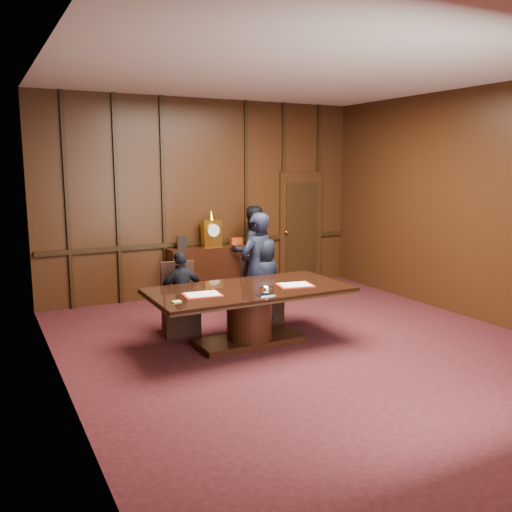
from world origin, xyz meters
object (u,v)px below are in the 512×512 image
Objects in this scene: conference_table at (249,306)px; witness_left at (257,269)px; signatory_left at (182,293)px; witness_right at (252,251)px; sideboard at (212,269)px; signatory_right at (264,280)px.

conference_table is 1.58× the size of witness_left.
witness_right is (1.89, 1.55, 0.23)m from signatory_left.
witness_right is (1.24, 2.35, 0.30)m from conference_table.
witness_left reaches higher than sideboard.
witness_right is at bearing -29.13° from sideboard.
sideboard is 2.77m from conference_table.
sideboard is 1.91m from signatory_right.
conference_table is 1.03m from signatory_left.
conference_table is 2.67m from witness_right.
conference_table is at bearing 126.86° from signatory_left.
witness_left is (0.53, 0.80, 0.32)m from conference_table.
witness_left reaches higher than signatory_right.
sideboard is 1.36× the size of signatory_left.
witness_right is (0.63, -0.35, 0.33)m from sideboard.
witness_right is (0.59, 1.55, 0.17)m from signatory_right.
signatory_right is 0.79× the size of witness_right.
signatory_left is (-1.26, -1.90, 0.10)m from sideboard.
signatory_right is (1.30, 0.00, 0.06)m from signatory_left.
sideboard reaches higher than conference_table.
sideboard is at bearing 77.27° from conference_table.
sideboard is 0.61× the size of conference_table.
conference_table is 1.04m from signatory_right.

